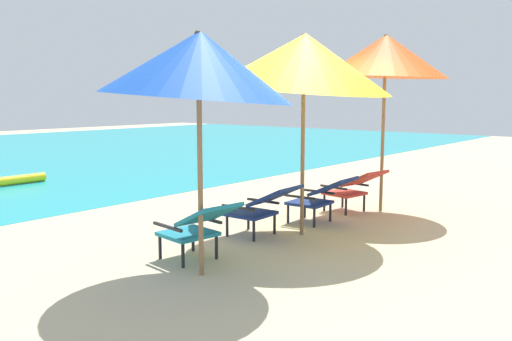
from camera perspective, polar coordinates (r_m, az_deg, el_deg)
name	(u,v)px	position (r m, az deg, el deg)	size (l,w,h in m)	color
ground_plane	(110,196)	(9.80, -15.49, -2.62)	(40.00, 40.00, 0.00)	#CCB78E
swim_buoy	(6,181)	(11.56, -25.32, -1.04)	(0.18, 0.18, 1.60)	yellow
lounge_chair_far_left	(198,225)	(5.60, -6.30, -5.88)	(0.63, 0.93, 0.68)	teal
lounge_chair_near_left	(262,206)	(6.57, 0.66, -3.79)	(0.58, 0.90, 0.68)	navy
lounge_chair_near_right	(320,195)	(7.31, 6.95, -2.66)	(0.58, 0.90, 0.68)	navy
lounge_chair_far_right	(354,187)	(8.09, 10.47, -1.71)	(0.66, 0.94, 0.68)	red
beach_umbrella_left	(199,65)	(5.05, -6.21, 11.22)	(2.58, 2.59, 2.41)	olive
beach_umbrella_center	(304,62)	(6.61, 5.17, 11.57)	(2.35, 2.40, 2.60)	olive
beach_umbrella_right	(385,56)	(8.27, 13.76, 11.87)	(1.90, 1.92, 2.69)	olive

